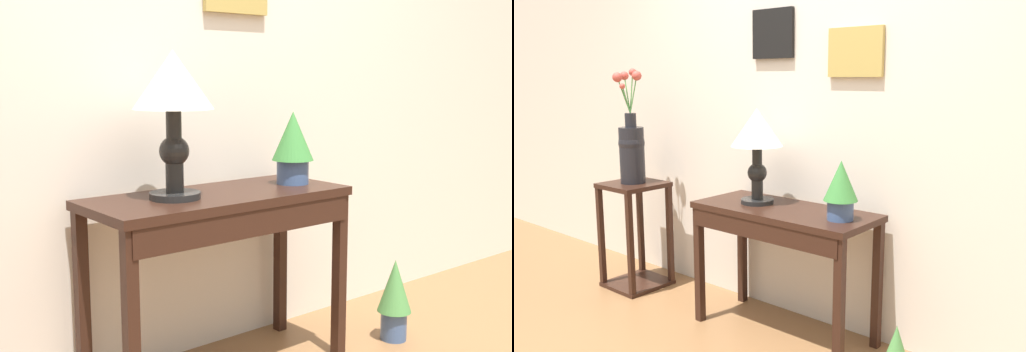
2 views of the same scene
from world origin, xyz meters
TOP-DOWN VIEW (x-y plane):
  - back_wall_with_art at (0.00, 1.58)m, footprint 9.00×0.13m
  - console_table at (0.01, 1.24)m, footprint 1.04×0.44m
  - table_lamp at (-0.19, 1.27)m, footprint 0.29×0.29m
  - potted_plant_on_console at (0.38, 1.25)m, footprint 0.17×0.17m
  - pedestal_stand_left at (-1.24, 1.19)m, footprint 0.38×0.38m
  - flower_vase_tall at (-1.24, 1.19)m, footprint 0.22×0.18m

SIDE VIEW (x-z plane):
  - pedestal_stand_left at x=-1.24m, z-range 0.00..0.74m
  - console_table at x=0.01m, z-range 0.26..0.99m
  - potted_plant_on_console at x=0.38m, z-range 0.75..1.05m
  - flower_vase_tall at x=-1.24m, z-range 0.60..1.37m
  - table_lamp at x=-0.19m, z-range 0.85..1.39m
  - back_wall_with_art at x=0.00m, z-range 0.00..2.80m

